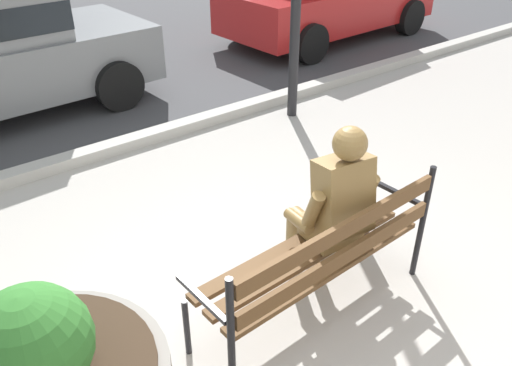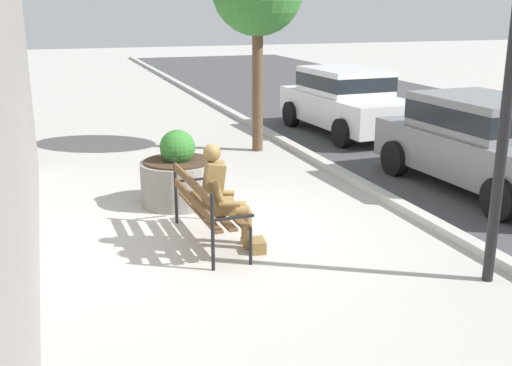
{
  "view_description": "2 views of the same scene",
  "coord_description": "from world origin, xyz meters",
  "px_view_note": "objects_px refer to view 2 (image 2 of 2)",
  "views": [
    {
      "loc": [
        -1.67,
        -2.1,
        2.68
      ],
      "look_at": [
        0.28,
        0.43,
        0.75
      ],
      "focal_mm": 36.27,
      "sensor_mm": 36.0,
      "label": 1
    },
    {
      "loc": [
        7.67,
        -2.1,
        3.0
      ],
      "look_at": [
        0.28,
        0.43,
        0.75
      ],
      "focal_mm": 43.22,
      "sensor_mm": 36.0,
      "label": 2
    }
  ],
  "objects_px": {
    "bronze_statue_seated": "(225,198)",
    "concrete_planter": "(179,177)",
    "park_bench": "(204,203)",
    "parked_car_white": "(346,99)",
    "parked_car_grey": "(484,140)"
  },
  "relations": [
    {
      "from": "concrete_planter",
      "to": "parked_car_grey",
      "type": "distance_m",
      "value": 5.1
    },
    {
      "from": "bronze_statue_seated",
      "to": "concrete_planter",
      "type": "bearing_deg",
      "value": -175.05
    },
    {
      "from": "bronze_statue_seated",
      "to": "concrete_planter",
      "type": "distance_m",
      "value": 2.05
    },
    {
      "from": "bronze_statue_seated",
      "to": "parked_car_grey",
      "type": "distance_m",
      "value": 4.98
    },
    {
      "from": "concrete_planter",
      "to": "parked_car_white",
      "type": "relative_size",
      "value": 0.28
    },
    {
      "from": "parked_car_grey",
      "to": "concrete_planter",
      "type": "bearing_deg",
      "value": -99.71
    },
    {
      "from": "park_bench",
      "to": "bronze_statue_seated",
      "type": "relative_size",
      "value": 1.33
    },
    {
      "from": "concrete_planter",
      "to": "bronze_statue_seated",
      "type": "bearing_deg",
      "value": 4.95
    },
    {
      "from": "concrete_planter",
      "to": "parked_car_grey",
      "type": "bearing_deg",
      "value": 80.29
    },
    {
      "from": "concrete_planter",
      "to": "parked_car_white",
      "type": "xyz_separation_m",
      "value": [
        -4.21,
        5.01,
        0.41
      ]
    },
    {
      "from": "concrete_planter",
      "to": "parked_car_white",
      "type": "bearing_deg",
      "value": 130.0
    },
    {
      "from": "park_bench",
      "to": "parked_car_white",
      "type": "relative_size",
      "value": 0.44
    },
    {
      "from": "parked_car_white",
      "to": "parked_car_grey",
      "type": "distance_m",
      "value": 5.06
    },
    {
      "from": "bronze_statue_seated",
      "to": "concrete_planter",
      "type": "height_order",
      "value": "bronze_statue_seated"
    },
    {
      "from": "concrete_planter",
      "to": "parked_car_white",
      "type": "distance_m",
      "value": 6.56
    }
  ]
}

